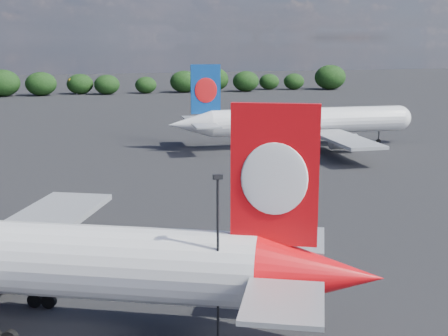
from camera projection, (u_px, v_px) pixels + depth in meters
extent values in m
plane|color=black|center=(41.00, 163.00, 97.42)|extent=(500.00, 500.00, 0.00)
cone|color=red|center=(320.00, 275.00, 38.60)|extent=(9.11, 7.70, 4.87)
cube|color=red|center=(275.00, 175.00, 37.76)|extent=(5.06, 2.70, 8.76)
ellipsoid|color=white|center=(274.00, 179.00, 37.52)|extent=(3.79, 1.90, 4.48)
ellipsoid|color=white|center=(275.00, 177.00, 38.08)|extent=(3.79, 1.90, 4.48)
cube|color=#9B9EA3|center=(283.00, 302.00, 33.64)|extent=(6.44, 7.14, 0.29)
cube|color=#9B9EA3|center=(293.00, 240.00, 43.99)|extent=(6.44, 7.14, 0.29)
cube|color=#9B9EA3|center=(41.00, 223.00, 54.84)|extent=(13.95, 20.32, 0.54)
cylinder|color=black|center=(34.00, 288.00, 45.21)|extent=(0.36, 0.36, 2.43)
cylinder|color=black|center=(35.00, 300.00, 45.40)|extent=(1.16, 0.85, 1.07)
cylinder|color=black|center=(49.00, 301.00, 45.24)|extent=(1.16, 0.85, 1.07)
cylinder|color=silver|center=(308.00, 121.00, 111.78)|extent=(35.70, 6.67, 4.67)
sphere|color=silver|center=(398.00, 118.00, 115.64)|extent=(4.93, 4.93, 4.67)
cone|color=silver|center=(190.00, 124.00, 107.11)|extent=(7.72, 5.08, 4.67)
cube|color=navy|center=(206.00, 89.00, 106.50)|extent=(5.16, 0.76, 8.41)
ellipsoid|color=red|center=(206.00, 90.00, 106.26)|extent=(3.93, 0.41, 4.30)
ellipsoid|color=red|center=(205.00, 90.00, 106.80)|extent=(3.93, 0.41, 4.30)
cube|color=#9B9EA3|center=(206.00, 126.00, 102.54)|extent=(4.51, 5.83, 0.28)
cube|color=#9B9EA3|center=(195.00, 118.00, 112.34)|extent=(4.51, 5.83, 0.28)
cube|color=#9B9EA3|center=(345.00, 139.00, 100.91)|extent=(7.12, 18.99, 0.51)
cube|color=#9B9EA3|center=(295.00, 120.00, 124.08)|extent=(7.12, 18.99, 0.51)
cylinder|color=#9B9EA3|center=(343.00, 142.00, 106.02)|extent=(4.81, 2.78, 2.52)
cube|color=#9B9EA3|center=(344.00, 138.00, 105.88)|extent=(2.07, 0.40, 1.12)
cylinder|color=#9B9EA3|center=(312.00, 129.00, 120.28)|extent=(4.81, 2.78, 2.52)
cube|color=#9B9EA3|center=(312.00, 126.00, 120.15)|extent=(2.07, 0.40, 1.12)
cylinder|color=black|center=(303.00, 142.00, 109.37)|extent=(0.28, 0.28, 2.34)
cylinder|color=black|center=(303.00, 147.00, 109.55)|extent=(1.05, 0.48, 1.03)
cylinder|color=black|center=(297.00, 147.00, 109.33)|extent=(1.05, 0.48, 1.03)
cylinder|color=black|center=(292.00, 137.00, 114.72)|extent=(0.28, 0.28, 2.34)
cylinder|color=black|center=(292.00, 141.00, 114.90)|extent=(1.05, 0.48, 1.03)
cylinder|color=black|center=(287.00, 142.00, 114.68)|extent=(1.05, 0.48, 1.03)
cylinder|color=black|center=(379.00, 136.00, 115.51)|extent=(0.24, 0.24, 2.34)
cylinder|color=black|center=(378.00, 141.00, 115.70)|extent=(0.86, 0.37, 0.84)
cylinder|color=black|center=(218.00, 268.00, 37.87)|extent=(0.16, 0.16, 11.08)
cube|color=black|center=(218.00, 177.00, 36.70)|extent=(0.55, 0.30, 0.28)
cube|color=gold|center=(76.00, 83.00, 214.60)|extent=(5.00, 0.30, 3.00)
cylinder|color=#909298|center=(77.00, 91.00, 215.16)|extent=(0.30, 0.30, 2.50)
ellipsoid|color=black|center=(2.00, 83.00, 207.70)|extent=(11.66, 9.87, 8.97)
ellipsoid|color=black|center=(41.00, 84.00, 210.47)|extent=(10.41, 8.81, 8.01)
ellipsoid|color=black|center=(80.00, 84.00, 216.45)|extent=(9.14, 7.73, 7.03)
ellipsoid|color=black|center=(107.00, 85.00, 215.25)|extent=(8.84, 7.48, 6.80)
ellipsoid|color=black|center=(146.00, 85.00, 219.60)|extent=(7.64, 6.46, 5.87)
ellipsoid|color=black|center=(184.00, 82.00, 222.84)|extent=(10.11, 8.56, 7.78)
ellipsoid|color=black|center=(213.00, 79.00, 227.31)|extent=(11.40, 9.65, 8.77)
ellipsoid|color=black|center=(246.00, 81.00, 227.03)|extent=(9.69, 8.20, 7.46)
ellipsoid|color=black|center=(269.00, 82.00, 235.83)|extent=(7.69, 6.51, 5.92)
ellipsoid|color=black|center=(294.00, 81.00, 235.91)|extent=(7.93, 6.71, 6.10)
ellipsoid|color=black|center=(330.00, 77.00, 235.62)|extent=(12.07, 10.21, 9.28)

